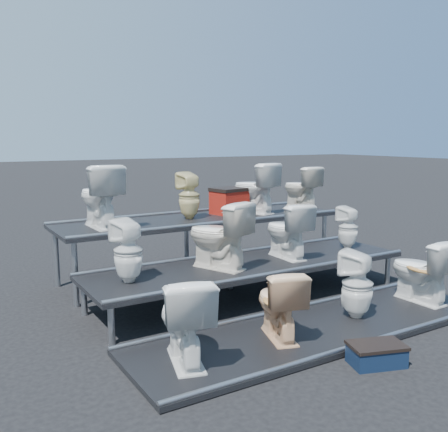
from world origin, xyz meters
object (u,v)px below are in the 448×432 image
toilet_2 (357,284)px  toilet_9 (189,196)px  toilet_1 (279,303)px  toilet_5 (218,235)px  step_stool (376,356)px  red_crate (229,202)px  toilet_4 (128,251)px  toilet_8 (99,196)px  toilet_10 (254,188)px  toilet_11 (301,187)px  toilet_3 (421,270)px  toilet_7 (348,227)px  toilet_6 (287,230)px  toilet_0 (184,318)px

toilet_2 → toilet_9: (-0.72, 2.60, 0.76)m
toilet_1 → toilet_5: (0.07, 1.30, 0.45)m
step_stool → red_crate: bearing=98.2°
toilet_4 → toilet_8: size_ratio=0.85×
toilet_4 → toilet_9: bearing=-149.6°
toilet_9 → toilet_10: 1.14m
toilet_2 → toilet_11: 3.03m
toilet_1 → toilet_10: toilet_10 is taller
toilet_8 → toilet_9: (1.31, 0.00, -0.07)m
toilet_10 → toilet_11: (0.93, 0.00, -0.04)m
toilet_5 → toilet_3: bearing=125.9°
toilet_3 → toilet_7: size_ratio=1.28×
red_crate → step_stool: 3.73m
toilet_3 → toilet_10: size_ratio=0.99×
toilet_9 → toilet_11: bearing=175.6°
toilet_3 → red_crate: red_crate is taller
toilet_4 → toilet_10: size_ratio=0.89×
toilet_6 → toilet_3: bearing=130.7°
toilet_7 → toilet_4: bearing=-6.5°
toilet_2 → toilet_9: toilet_9 is taller
toilet_0 → toilet_6: (2.16, 1.30, 0.37)m
toilet_6 → toilet_9: toilet_9 is taller
toilet_2 → toilet_11: (1.35, 2.60, 0.77)m
red_crate → toilet_0: bearing=-138.5°
toilet_3 → red_crate: 2.96m
toilet_1 → toilet_0: bearing=18.5°
toilet_5 → step_stool: bearing=78.2°
toilet_11 → toilet_7: bearing=78.4°
toilet_3 → toilet_9: size_ratio=1.14×
toilet_11 → toilet_3: bearing=80.9°
toilet_5 → toilet_1: bearing=65.0°
toilet_4 → toilet_10: (2.55, 1.30, 0.44)m
toilet_5 → toilet_7: (2.15, 0.00, -0.11)m
toilet_9 → toilet_10: toilet_10 is taller
toilet_7 → toilet_1: bearing=23.8°
toilet_0 → red_crate: (2.14, 2.70, 0.58)m
toilet_4 → toilet_6: bearing=167.9°
toilet_9 → toilet_4: bearing=38.1°
toilet_6 → red_crate: bearing=-86.9°
toilet_10 → toilet_11: size_ratio=1.12×
toilet_7 → toilet_9: (-1.87, 1.30, 0.44)m
toilet_1 → toilet_5: size_ratio=0.87×
toilet_8 → toilet_5: bearing=127.2°
toilet_6 → toilet_10: size_ratio=0.94×
step_stool → toilet_11: bearing=78.8°
toilet_3 → toilet_10: toilet_10 is taller
toilet_7 → toilet_8: 3.47m
toilet_2 → toilet_6: 1.36m
toilet_1 → step_stool: (0.46, -0.85, -0.33)m
toilet_2 → toilet_8: bearing=-75.8°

